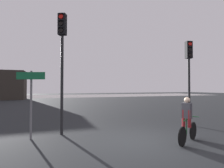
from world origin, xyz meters
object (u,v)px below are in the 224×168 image
(traffic_light_near_right, at_px, (189,67))
(cyclist, at_px, (187,120))
(direction_sign_post, at_px, (31,94))
(traffic_light_near_left, at_px, (62,51))

(traffic_light_near_right, distance_m, cyclist, 3.96)
(traffic_light_near_right, relative_size, direction_sign_post, 1.69)
(traffic_light_near_right, bearing_deg, cyclist, 54.86)
(traffic_light_near_left, height_order, cyclist, traffic_light_near_left)
(traffic_light_near_right, distance_m, direction_sign_post, 7.67)
(direction_sign_post, bearing_deg, traffic_light_near_right, -159.64)
(direction_sign_post, relative_size, cyclist, 1.60)
(traffic_light_near_right, height_order, direction_sign_post, traffic_light_near_right)
(direction_sign_post, bearing_deg, cyclist, 176.40)
(traffic_light_near_right, height_order, cyclist, traffic_light_near_right)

